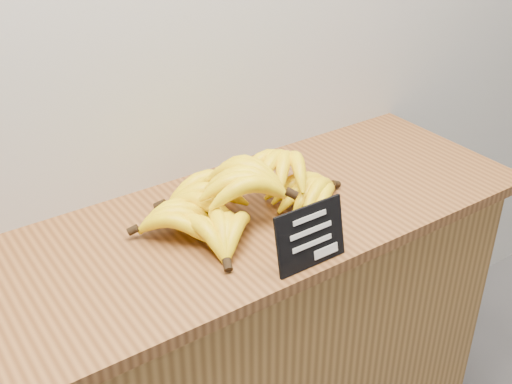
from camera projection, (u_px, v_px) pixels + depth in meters
name	position (u px, v px, depth m)	size (l,w,h in m)	color
counter	(246.00, 364.00, 1.76)	(1.31, 0.50, 0.90)	olive
counter_top	(244.00, 221.00, 1.52)	(1.45, 0.54, 0.03)	brown
chalkboard_sign	(311.00, 236.00, 1.32)	(0.17, 0.01, 0.14)	black
banana_pile	(238.00, 197.00, 1.49)	(0.53, 0.38, 0.13)	yellow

